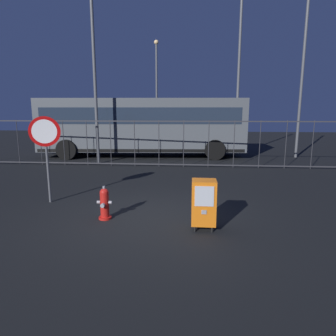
% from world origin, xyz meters
% --- Properties ---
extents(ground_plane, '(60.00, 60.00, 0.00)m').
position_xyz_m(ground_plane, '(0.00, 0.00, 0.00)').
color(ground_plane, black).
extents(fire_hydrant, '(0.33, 0.31, 0.75)m').
position_xyz_m(fire_hydrant, '(-0.98, -0.22, 0.35)').
color(fire_hydrant, red).
rests_on(fire_hydrant, ground_plane).
extents(newspaper_box_primary, '(0.48, 0.42, 1.02)m').
position_xyz_m(newspaper_box_primary, '(1.17, -0.63, 0.57)').
color(newspaper_box_primary, black).
rests_on(newspaper_box_primary, ground_plane).
extents(stop_sign, '(0.71, 0.31, 2.23)m').
position_xyz_m(stop_sign, '(-2.78, 0.86, 1.60)').
color(stop_sign, '#4C4F54').
rests_on(stop_sign, ground_plane).
extents(fence_barrier, '(18.03, 0.04, 2.00)m').
position_xyz_m(fence_barrier, '(0.00, 6.22, 1.02)').
color(fence_barrier, '#2D2D33').
rests_on(fence_barrier, ground_plane).
extents(bus_near, '(10.65, 3.37, 3.00)m').
position_xyz_m(bus_near, '(-1.75, 9.22, 1.71)').
color(bus_near, '#4C5156').
rests_on(bus_near, ground_plane).
extents(street_light_near_left, '(0.32, 0.32, 8.20)m').
position_xyz_m(street_light_near_left, '(6.29, 9.47, 4.68)').
color(street_light_near_left, '#4C4F54').
rests_on(street_light_near_left, ground_plane).
extents(street_light_near_right, '(0.32, 0.32, 7.65)m').
position_xyz_m(street_light_near_right, '(-3.42, 6.80, 4.40)').
color(street_light_near_right, '#4C4F54').
rests_on(street_light_near_right, ground_plane).
extents(street_light_far_left, '(0.32, 0.32, 8.74)m').
position_xyz_m(street_light_far_left, '(3.25, 10.02, 4.95)').
color(street_light_far_left, '#4C4F54').
rests_on(street_light_far_left, ground_plane).
extents(street_light_far_right, '(0.32, 0.32, 7.26)m').
position_xyz_m(street_light_far_right, '(-1.74, 15.22, 4.19)').
color(street_light_far_right, '#4C4F54').
rests_on(street_light_far_right, ground_plane).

